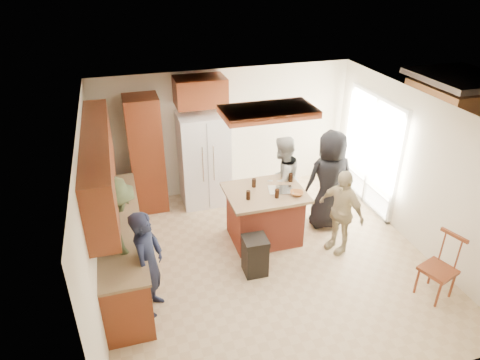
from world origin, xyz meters
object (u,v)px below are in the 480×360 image
object	(u,v)px
person_behind_right	(330,180)
refrigerator	(204,159)
person_front_left	(148,263)
person_side_right	(341,211)
kitchen_island	(264,215)
trash_bin	(255,255)
spindle_chair	(439,269)
person_behind_left	(282,180)
person_counter	(116,238)

from	to	relation	value
person_behind_right	refrigerator	bearing A→B (deg)	-35.13
person_front_left	person_side_right	size ratio (longest dim) A/B	1.08
person_behind_right	kitchen_island	distance (m)	1.29
trash_bin	spindle_chair	size ratio (longest dim) A/B	0.63
person_front_left	refrigerator	distance (m)	2.96
refrigerator	spindle_chair	distance (m)	4.39
person_side_right	person_behind_left	bearing A→B (deg)	-175.60
person_counter	person_front_left	bearing A→B (deg)	-167.93
person_counter	spindle_chair	xyz separation A→B (m)	(4.28, -1.40, -0.46)
person_counter	kitchen_island	world-z (taller)	person_counter
person_behind_left	trash_bin	world-z (taller)	person_behind_left
trash_bin	person_behind_right	bearing A→B (deg)	28.59
trash_bin	spindle_chair	bearing A→B (deg)	-27.23
person_behind_left	person_counter	distance (m)	3.07
person_behind_right	person_front_left	bearing A→B (deg)	22.36
person_counter	refrigerator	xyz separation A→B (m)	(1.69, 2.12, -0.01)
spindle_chair	person_counter	bearing A→B (deg)	161.89
person_behind_right	person_counter	distance (m)	3.66
person_side_right	spindle_chair	bearing A→B (deg)	8.04
kitchen_island	spindle_chair	xyz separation A→B (m)	(1.89, -1.99, -0.02)
trash_bin	person_side_right	bearing A→B (deg)	6.85
person_side_right	person_counter	size ratio (longest dim) A/B	0.80
person_side_right	spindle_chair	world-z (taller)	person_side_right
person_behind_right	trash_bin	bearing A→B (deg)	30.40
person_counter	kitchen_island	size ratio (longest dim) A/B	1.43
person_side_right	kitchen_island	xyz separation A→B (m)	(-1.06, 0.62, -0.25)
person_behind_right	spindle_chair	world-z (taller)	person_behind_right
person_behind_left	refrigerator	distance (m)	1.57
spindle_chair	person_behind_left	bearing A→B (deg)	119.54
person_behind_right	kitchen_island	xyz separation A→B (m)	(-1.21, -0.09, -0.43)
person_behind_left	person_counter	xyz separation A→B (m)	(-2.87, -1.09, 0.10)
kitchen_island	trash_bin	size ratio (longest dim) A/B	2.03
person_behind_right	trash_bin	distance (m)	1.96
person_behind_left	refrigerator	bearing A→B (deg)	-67.89
trash_bin	spindle_chair	distance (m)	2.61
person_counter	spindle_chair	bearing A→B (deg)	-131.49
person_counter	spindle_chair	distance (m)	4.53
person_front_left	person_behind_left	world-z (taller)	person_behind_left
person_behind_left	trash_bin	distance (m)	1.66
trash_bin	spindle_chair	xyz separation A→B (m)	(2.32, -1.19, 0.13)
person_behind_right	refrigerator	size ratio (longest dim) A/B	1.00
person_side_right	person_counter	distance (m)	3.45
person_behind_right	person_counter	size ratio (longest dim) A/B	0.99
refrigerator	person_front_left	bearing A→B (deg)	-116.64
person_front_left	person_behind_left	size ratio (longest dim) A/B	0.96
person_counter	kitchen_island	bearing A→B (deg)	-99.38
person_behind_left	trash_bin	bearing A→B (deg)	28.16
refrigerator	kitchen_island	bearing A→B (deg)	-65.62
person_behind_left	person_behind_right	size ratio (longest dim) A/B	0.90
person_front_left	spindle_chair	xyz separation A→B (m)	(3.91, -0.88, -0.33)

